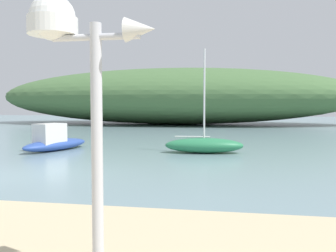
# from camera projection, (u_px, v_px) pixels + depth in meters

# --- Properties ---
(ground_plane) EXTENTS (120.00, 120.00, 0.00)m
(ground_plane) POSITION_uv_depth(u_px,v_px,m) (33.00, 174.00, 10.57)
(ground_plane) COLOR gray
(distant_hill) EXTENTS (40.97, 14.76, 6.25)m
(distant_hill) POSITION_uv_depth(u_px,v_px,m) (174.00, 96.00, 39.35)
(distant_hill) COLOR #476B3D
(distant_hill) RESTS_ON ground
(mast_structure) EXTENTS (1.34, 0.51, 3.02)m
(mast_structure) POSITION_uv_depth(u_px,v_px,m) (69.00, 46.00, 3.58)
(mast_structure) COLOR silver
(mast_structure) RESTS_ON beach_sand
(sailboat_west_reach) EXTENTS (3.50, 1.38, 4.53)m
(sailboat_west_reach) POSITION_uv_depth(u_px,v_px,m) (204.00, 145.00, 15.19)
(sailboat_west_reach) COLOR #287A4C
(sailboat_west_reach) RESTS_ON ground
(motorboat_inner_mooring) EXTENTS (2.19, 3.84, 1.26)m
(motorboat_inner_mooring) POSITION_uv_depth(u_px,v_px,m) (54.00, 141.00, 16.03)
(motorboat_inner_mooring) COLOR #2D4C9E
(motorboat_inner_mooring) RESTS_ON ground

